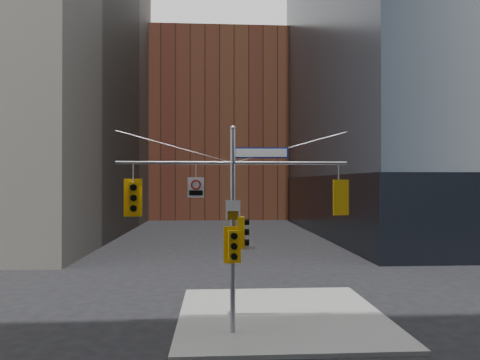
{
  "coord_description": "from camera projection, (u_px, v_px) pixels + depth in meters",
  "views": [
    {
      "loc": [
        -0.61,
        -12.76,
        5.3
      ],
      "look_at": [
        0.25,
        2.0,
        5.41
      ],
      "focal_mm": 32.0,
      "sensor_mm": 36.0,
      "label": 1
    }
  ],
  "objects": [
    {
      "name": "traffic_light_pole_side",
      "position": [
        242.0,
        232.0,
        14.77
      ],
      "size": [
        0.41,
        0.35,
        1.07
      ],
      "rotation": [
        0.0,
        0.0,
        1.56
      ],
      "color": "#FFB90D",
      "rests_on": "ground"
    },
    {
      "name": "regulatory_sign_pole",
      "position": [
        233.0,
        211.0,
        14.64
      ],
      "size": [
        0.51,
        0.08,
        0.66
      ],
      "rotation": [
        0.0,
        0.0,
        -0.09
      ],
      "color": "silver",
      "rests_on": "ground"
    },
    {
      "name": "regulatory_sign_arm",
      "position": [
        196.0,
        187.0,
        14.66
      ],
      "size": [
        0.56,
        0.09,
        0.7
      ],
      "rotation": [
        0.0,
        0.0,
        -0.08
      ],
      "color": "silver",
      "rests_on": "ground"
    },
    {
      "name": "signal_assembly",
      "position": [
        233.0,
        209.0,
        14.75
      ],
      "size": [
        8.0,
        0.8,
        7.3
      ],
      "color": "#92949A",
      "rests_on": "ground"
    },
    {
      "name": "traffic_light_east_arm",
      "position": [
        339.0,
        197.0,
        14.97
      ],
      "size": [
        0.59,
        0.52,
        1.24
      ],
      "rotation": [
        0.0,
        0.0,
        3.33
      ],
      "color": "#FFB90D",
      "rests_on": "ground"
    },
    {
      "name": "traffic_light_west_arm",
      "position": [
        133.0,
        198.0,
        14.57
      ],
      "size": [
        0.62,
        0.56,
        1.3
      ],
      "rotation": [
        0.0,
        0.0,
        0.22
      ],
      "color": "#FFB90D",
      "rests_on": "ground"
    },
    {
      "name": "traffic_light_pole_front",
      "position": [
        233.0,
        245.0,
        14.48
      ],
      "size": [
        0.6,
        0.51,
        1.27
      ],
      "rotation": [
        0.0,
        0.0,
        0.12
      ],
      "color": "#FFB90D",
      "rests_on": "ground"
    },
    {
      "name": "podium_ne",
      "position": [
        479.0,
        204.0,
        46.32
      ],
      "size": [
        36.4,
        36.4,
        6.0
      ],
      "primitive_type": "cube",
      "color": "black",
      "rests_on": "ground"
    },
    {
      "name": "street_sign_blade",
      "position": [
        261.0,
        153.0,
        14.83
      ],
      "size": [
        1.9,
        0.14,
        0.37
      ],
      "rotation": [
        0.0,
        0.0,
        -0.05
      ],
      "color": "navy",
      "rests_on": "ground"
    },
    {
      "name": "brick_midrise",
      "position": [
        219.0,
        131.0,
        70.73
      ],
      "size": [
        26.0,
        20.0,
        28.0
      ],
      "primitive_type": "cube",
      "color": "brown",
      "rests_on": "ground"
    },
    {
      "name": "sidewalk_corner",
      "position": [
        281.0,
        315.0,
        16.84
      ],
      "size": [
        8.0,
        8.0,
        0.15
      ],
      "primitive_type": "cube",
      "color": "gray",
      "rests_on": "ground"
    },
    {
      "name": "street_blade_ns",
      "position": [
        232.0,
        251.0,
        15.2
      ],
      "size": [
        0.13,
        0.82,
        0.16
      ],
      "rotation": [
        0.0,
        0.0,
        -0.12
      ],
      "color": "#145926",
      "rests_on": "ground"
    },
    {
      "name": "street_blade_ew",
      "position": [
        246.0,
        248.0,
        14.78
      ],
      "size": [
        0.7,
        0.07,
        0.14
      ],
      "rotation": [
        0.0,
        0.0,
        -0.07
      ],
      "color": "silver",
      "rests_on": "ground"
    }
  ]
}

